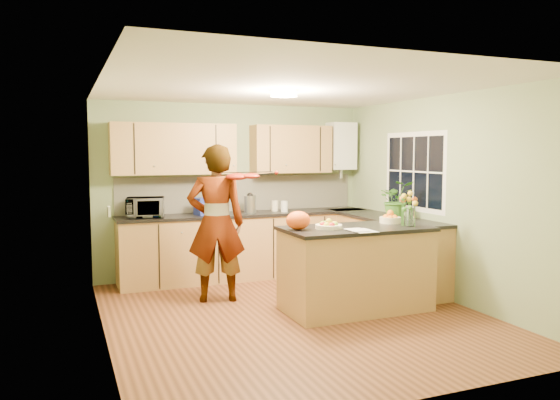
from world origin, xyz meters
name	(u,v)px	position (x,y,z in m)	size (l,w,h in m)	color
floor	(294,315)	(0.00, 0.00, 0.00)	(4.50, 4.50, 0.00)	#522B17
ceiling	(294,87)	(0.00, 0.00, 2.50)	(4.00, 4.50, 0.02)	silver
wall_back	(233,190)	(0.00, 2.25, 1.25)	(4.00, 0.02, 2.50)	gray
wall_front	(420,230)	(0.00, -2.25, 1.25)	(4.00, 0.02, 2.50)	gray
wall_left	(102,210)	(-2.00, 0.00, 1.25)	(0.02, 4.50, 2.50)	gray
wall_right	(443,198)	(2.00, 0.00, 1.25)	(0.02, 4.50, 2.50)	gray
back_counter	(247,245)	(0.10, 1.95, 0.47)	(3.64, 0.62, 0.94)	#A47C41
right_counter	(383,250)	(1.70, 0.85, 0.47)	(0.62, 2.24, 0.94)	#A47C41
splashback	(240,193)	(0.10, 2.23, 1.20)	(3.60, 0.02, 0.52)	beige
upper_cabinets	(225,149)	(-0.18, 2.08, 1.85)	(3.20, 0.34, 0.70)	#A47C41
boiler	(341,146)	(1.70, 2.09, 1.90)	(0.40, 0.30, 0.86)	white
window_right	(414,172)	(1.99, 0.60, 1.55)	(0.01, 1.30, 1.05)	white
light_switch	(109,212)	(-1.99, -0.60, 1.30)	(0.02, 0.09, 0.09)	white
ceiling_lamp	(284,94)	(0.00, 0.30, 2.46)	(0.30, 0.30, 0.07)	#FFEABF
peninsula_island	(356,268)	(0.74, -0.07, 0.48)	(1.67, 0.86, 0.96)	#A47C41
fruit_dish	(329,225)	(0.39, -0.07, 1.00)	(0.30, 0.30, 0.10)	beige
orange_bowl	(390,218)	(1.29, 0.08, 1.02)	(0.25, 0.25, 0.15)	beige
flower_vase	(411,200)	(1.34, -0.25, 1.27)	(0.25, 0.25, 0.46)	silver
orange_bag	(298,220)	(0.04, -0.02, 1.06)	(0.27, 0.23, 0.21)	#F65314
papers	(362,230)	(0.64, -0.37, 0.96)	(0.24, 0.32, 0.01)	silver
violinist	(216,223)	(-0.63, 0.90, 0.95)	(0.69, 0.45, 1.90)	tan
violin	(237,177)	(-0.43, 0.68, 1.52)	(0.65, 0.26, 0.13)	#590D05
microwave	(145,207)	(-1.33, 1.91, 1.07)	(0.48, 0.33, 0.27)	white
blue_box	(206,206)	(-0.49, 1.92, 1.06)	(0.29, 0.22, 0.24)	navy
kettle	(250,203)	(0.15, 1.93, 1.08)	(0.18, 0.18, 0.33)	#AEAEB3
jar_cream	(275,206)	(0.56, 2.00, 1.02)	(0.10, 0.10, 0.16)	beige
jar_white	(284,206)	(0.66, 1.88, 1.02)	(0.10, 0.10, 0.16)	white
potted_plant	(397,200)	(1.70, 0.56, 1.19)	(0.45, 0.39, 0.50)	#3C7828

